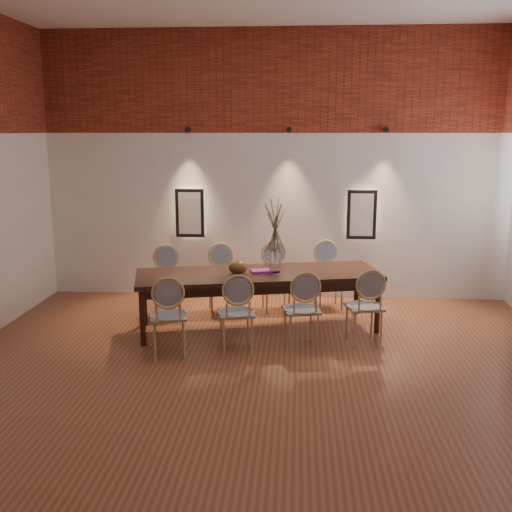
# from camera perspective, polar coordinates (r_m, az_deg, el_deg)

# --- Properties ---
(floor) EXTENTS (7.00, 7.00, 0.02)m
(floor) POSITION_cam_1_polar(r_m,az_deg,el_deg) (6.12, 0.44, -12.71)
(floor) COLOR brown
(floor) RESTS_ON ground
(wall_back) EXTENTS (7.00, 0.10, 4.00)m
(wall_back) POSITION_cam_1_polar(r_m,az_deg,el_deg) (9.12, 1.87, 8.50)
(wall_back) COLOR silver
(wall_back) RESTS_ON ground
(wall_front) EXTENTS (7.00, 0.10, 4.00)m
(wall_front) POSITION_cam_1_polar(r_m,az_deg,el_deg) (2.10, -5.54, -2.89)
(wall_front) COLOR silver
(wall_front) RESTS_ON ground
(brick_band_back) EXTENTS (7.00, 0.02, 1.50)m
(brick_band_back) POSITION_cam_1_polar(r_m,az_deg,el_deg) (9.07, 1.91, 16.38)
(brick_band_back) COLOR maroon
(brick_band_back) RESTS_ON ground
(niche_left) EXTENTS (0.36, 0.06, 0.66)m
(niche_left) POSITION_cam_1_polar(r_m,az_deg,el_deg) (9.23, -6.29, 4.11)
(niche_left) COLOR #FFEAC6
(niche_left) RESTS_ON wall_back
(niche_right) EXTENTS (0.36, 0.06, 0.66)m
(niche_right) POSITION_cam_1_polar(r_m,az_deg,el_deg) (9.14, 10.01, 3.91)
(niche_right) COLOR #FFEAC6
(niche_right) RESTS_ON wall_back
(spot_fixture_left) EXTENTS (0.08, 0.10, 0.08)m
(spot_fixture_left) POSITION_cam_1_polar(r_m,az_deg,el_deg) (9.12, -6.51, 11.88)
(spot_fixture_left) COLOR black
(spot_fixture_left) RESTS_ON wall_back
(spot_fixture_mid) EXTENTS (0.08, 0.10, 0.08)m
(spot_fixture_mid) POSITION_cam_1_polar(r_m,az_deg,el_deg) (8.97, 3.17, 11.94)
(spot_fixture_mid) COLOR black
(spot_fixture_mid) RESTS_ON wall_back
(spot_fixture_right) EXTENTS (0.08, 0.10, 0.08)m
(spot_fixture_right) POSITION_cam_1_polar(r_m,az_deg,el_deg) (9.06, 12.24, 11.70)
(spot_fixture_right) COLOR black
(spot_fixture_right) RESTS_ON wall_back
(dining_table) EXTENTS (3.24, 1.67, 0.75)m
(dining_table) POSITION_cam_1_polar(r_m,az_deg,el_deg) (7.77, 0.21, -4.27)
(dining_table) COLOR black
(dining_table) RESTS_ON floor
(chair_near_a) EXTENTS (0.53, 0.53, 0.94)m
(chair_near_a) POSITION_cam_1_polar(r_m,az_deg,el_deg) (6.91, -8.33, -5.66)
(chair_near_a) COLOR tan
(chair_near_a) RESTS_ON floor
(chair_near_b) EXTENTS (0.53, 0.53, 0.94)m
(chair_near_b) POSITION_cam_1_polar(r_m,az_deg,el_deg) (6.95, -1.92, -5.41)
(chair_near_b) COLOR tan
(chair_near_b) RESTS_ON floor
(chair_near_c) EXTENTS (0.53, 0.53, 0.94)m
(chair_near_c) POSITION_cam_1_polar(r_m,az_deg,el_deg) (7.09, 4.33, -5.11)
(chair_near_c) COLOR tan
(chair_near_c) RESTS_ON floor
(chair_near_d) EXTENTS (0.53, 0.53, 0.94)m
(chair_near_d) POSITION_cam_1_polar(r_m,az_deg,el_deg) (7.30, 10.27, -4.76)
(chair_near_d) COLOR tan
(chair_near_d) RESTS_ON floor
(chair_far_a) EXTENTS (0.53, 0.53, 0.94)m
(chair_far_a) POSITION_cam_1_polar(r_m,az_deg,el_deg) (8.40, -8.50, -2.49)
(chair_far_a) COLOR tan
(chair_far_a) RESTS_ON floor
(chair_far_b) EXTENTS (0.53, 0.53, 0.94)m
(chair_far_b) POSITION_cam_1_polar(r_m,az_deg,el_deg) (8.44, -3.24, -2.31)
(chair_far_b) COLOR tan
(chair_far_b) RESTS_ON floor
(chair_far_c) EXTENTS (0.53, 0.53, 0.94)m
(chair_far_c) POSITION_cam_1_polar(r_m,az_deg,el_deg) (8.55, 1.93, -2.12)
(chair_far_c) COLOR tan
(chair_far_c) RESTS_ON floor
(chair_far_d) EXTENTS (0.53, 0.53, 0.94)m
(chair_far_d) POSITION_cam_1_polar(r_m,az_deg,el_deg) (8.73, 6.92, -1.91)
(chair_far_d) COLOR tan
(chair_far_d) RESTS_ON floor
(vase) EXTENTS (0.14, 0.14, 0.30)m
(vase) POSITION_cam_1_polar(r_m,az_deg,el_deg) (7.68, 1.80, -0.43)
(vase) COLOR silver
(vase) RESTS_ON dining_table
(dried_branches) EXTENTS (0.50, 0.50, 0.70)m
(dried_branches) POSITION_cam_1_polar(r_m,az_deg,el_deg) (7.60, 1.82, 2.89)
(dried_branches) COLOR brown
(dried_branches) RESTS_ON vase
(bowl) EXTENTS (0.24, 0.24, 0.18)m
(bowl) POSITION_cam_1_polar(r_m,az_deg,el_deg) (7.57, -1.73, -1.08)
(bowl) COLOR brown
(bowl) RESTS_ON dining_table
(book) EXTENTS (0.29, 0.23, 0.03)m
(book) POSITION_cam_1_polar(r_m,az_deg,el_deg) (7.69, 0.51, -1.45)
(book) COLOR #90217A
(book) RESTS_ON dining_table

